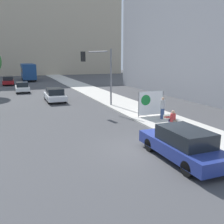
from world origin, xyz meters
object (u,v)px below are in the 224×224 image
car_on_road_nearest (55,95)px  car_on_road_midblock (22,87)px  traffic_light_pole (101,67)px  city_bus_on_road (28,71)px  parked_car_curbside (183,144)px  jogger_on_sidewalk (163,108)px  protest_banner (151,103)px  car_on_road_distant (8,81)px  seated_protester (173,119)px

car_on_road_nearest → car_on_road_midblock: (-2.92, 9.18, -0.02)m
traffic_light_pole → car_on_road_midblock: bearing=114.4°
car_on_road_nearest → city_bus_on_road: size_ratio=0.45×
car_on_road_nearest → parked_car_curbside: bearing=-80.9°
jogger_on_sidewalk → protest_banner: protest_banner is taller
traffic_light_pole → car_on_road_distant: bearing=108.7°
car_on_road_nearest → car_on_road_midblock: 9.63m
protest_banner → traffic_light_pole: traffic_light_pole is taller
car_on_road_distant → seated_protester: bearing=-73.4°
jogger_on_sidewalk → parked_car_curbside: 7.34m
jogger_on_sidewalk → traffic_light_pole: size_ratio=0.31×
parked_car_curbside → car_on_road_nearest: (-2.87, 17.89, -0.03)m
car_on_road_nearest → jogger_on_sidewalk: bearing=-61.8°
seated_protester → car_on_road_midblock: size_ratio=0.27×
traffic_light_pole → parked_car_curbside: (-0.60, -12.98, -2.94)m
car_on_road_distant → car_on_road_nearest: bearing=-76.2°
protest_banner → seated_protester: bearing=-98.3°
traffic_light_pole → seated_protester: bearing=-79.5°
parked_car_curbside → car_on_road_distant: size_ratio=1.08×
city_bus_on_road → protest_banner: bearing=-80.0°
protest_banner → city_bus_on_road: bearing=100.0°
jogger_on_sidewalk → car_on_road_distant: size_ratio=0.37×
car_on_road_distant → parked_car_curbside: bearing=-78.4°
car_on_road_midblock → car_on_road_distant: (-1.88, 10.30, 0.05)m
car_on_road_nearest → city_bus_on_road: city_bus_on_road is taller
jogger_on_sidewalk → car_on_road_midblock: bearing=-82.5°
protest_banner → parked_car_curbside: size_ratio=0.46×
parked_car_curbside → car_on_road_nearest: size_ratio=1.05×
city_bus_on_road → traffic_light_pole: bearing=-82.2°
protest_banner → jogger_on_sidewalk: bearing=-71.5°
seated_protester → traffic_light_pole: (-1.67, 9.02, 2.91)m
car_on_road_midblock → city_bus_on_road: (1.88, 18.65, 1.23)m
seated_protester → protest_banner: 3.80m
seated_protester → jogger_on_sidewalk: 2.81m
parked_car_curbside → car_on_road_midblock: (-5.79, 27.07, -0.06)m
car_on_road_nearest → car_on_road_midblock: car_on_road_nearest is taller
traffic_light_pole → car_on_road_distant: 25.92m
car_on_road_distant → jogger_on_sidewalk: bearing=-70.6°
protest_banner → car_on_road_midblock: 21.20m
traffic_light_pole → car_on_road_midblock: traffic_light_pole is taller
car_on_road_midblock → city_bus_on_road: size_ratio=0.45×
traffic_light_pole → car_on_road_nearest: 6.71m
jogger_on_sidewalk → protest_banner: bearing=-87.7°
traffic_light_pole → parked_car_curbside: 13.32m
parked_car_curbside → protest_banner: bearing=69.9°
jogger_on_sidewalk → car_on_road_nearest: size_ratio=0.35×
seated_protester → car_on_road_nearest: (-5.14, 13.93, -0.06)m
jogger_on_sidewalk → protest_banner: (-0.37, 1.09, 0.20)m
protest_banner → parked_car_curbside: (-2.82, -7.70, -0.39)m
seated_protester → car_on_road_nearest: bearing=121.8°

